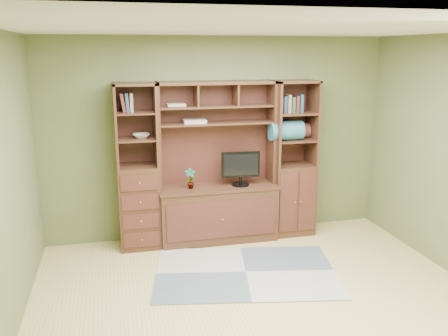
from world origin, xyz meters
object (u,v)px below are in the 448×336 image
object	(u,v)px
monitor	(241,162)
left_tower	(138,167)
center_hutch	(218,164)
right_tower	(293,159)

from	to	relation	value
monitor	left_tower	bearing A→B (deg)	-178.20
center_hutch	monitor	size ratio (longest dim) A/B	3.38
center_hutch	left_tower	bearing A→B (deg)	177.71
left_tower	right_tower	xyz separation A→B (m)	(2.02, 0.00, 0.00)
center_hutch	right_tower	world-z (taller)	same
right_tower	center_hutch	bearing A→B (deg)	-177.77
left_tower	right_tower	size ratio (longest dim) A/B	1.00
center_hutch	monitor	distance (m)	0.29
right_tower	monitor	size ratio (longest dim) A/B	3.38
left_tower	monitor	distance (m)	1.29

